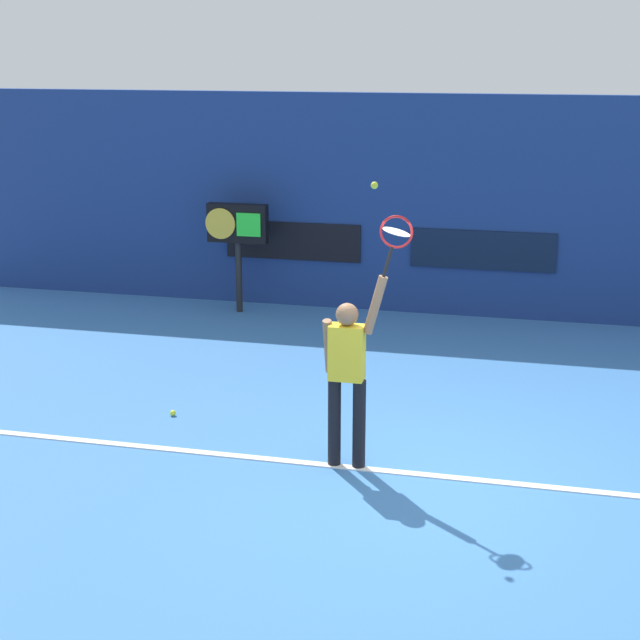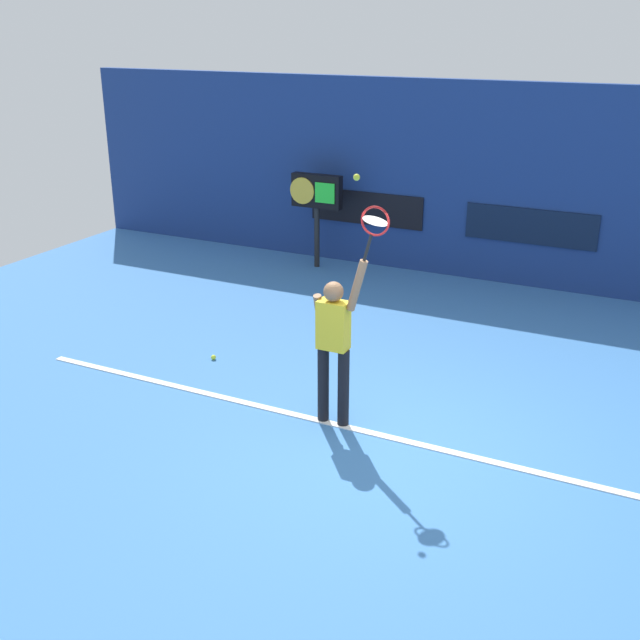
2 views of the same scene
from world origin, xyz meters
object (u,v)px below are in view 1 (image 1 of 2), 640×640
tennis_player (347,370)px  scoreboard_clock (237,228)px  tennis_racket (395,235)px  spare_ball (173,413)px  tennis_ball (374,185)px

tennis_player → scoreboard_clock: (-2.85, 5.28, 0.33)m
tennis_racket → spare_ball: 3.63m
spare_ball → tennis_ball: bearing=-19.5°
scoreboard_clock → spare_ball: (0.65, -4.42, -1.31)m
scoreboard_clock → tennis_racket: bearing=-58.0°
tennis_racket → tennis_ball: 0.50m
tennis_racket → scoreboard_clock: bearing=122.0°
tennis_player → tennis_racket: bearing=-0.5°
tennis_player → tennis_ball: tennis_ball is taller
tennis_ball → spare_ball: 3.81m
spare_ball → tennis_player: bearing=-21.3°
tennis_racket → scoreboard_clock: tennis_racket is taller
scoreboard_clock → tennis_player: bearing=-61.6°
tennis_racket → tennis_ball: bearing=-179.6°
scoreboard_clock → spare_ball: scoreboard_clock is taller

